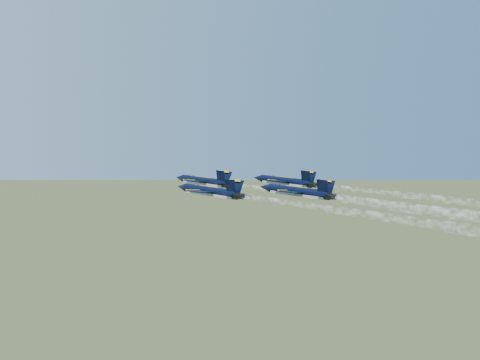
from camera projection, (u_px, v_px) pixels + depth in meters
jet_lead at (203, 181)px, 115.58m from camera, size 13.00×17.12×3.78m
jet_left at (209, 191)px, 98.35m from camera, size 13.00×17.12×3.78m
jet_right at (285, 181)px, 115.26m from camera, size 13.00×17.12×3.78m
jet_slot at (297, 192)px, 97.85m from camera, size 13.00×17.12×3.78m
smoke_trail_lead at (380, 199)px, 87.77m from camera, size 10.19×55.54×1.83m
smoke_trail_left at (433, 218)px, 70.54m from camera, size 10.19×55.54×1.83m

